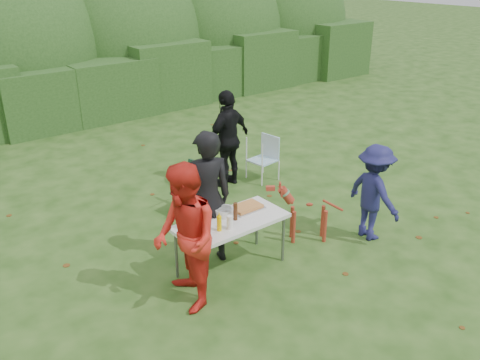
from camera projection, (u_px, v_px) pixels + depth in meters
ground at (256, 273)px, 6.80m from camera, size 80.00×80.00×0.00m
hedge_row at (43, 94)px, 12.20m from camera, size 22.00×1.40×1.70m
shrub_backdrop at (18, 53)px, 13.05m from camera, size 20.00×2.60×3.20m
folding_table at (231, 224)px, 6.62m from camera, size 1.50×0.70×0.74m
person_cook at (207, 199)px, 6.71m from camera, size 0.79×0.63×1.89m
person_red_jacket at (185, 238)px, 5.84m from camera, size 0.90×1.03×1.81m
person_black_puffy at (228, 139)px, 9.08m from camera, size 1.11×0.65×1.78m
child at (374, 193)px, 7.39m from camera, size 0.66×1.01×1.46m
dog at (309, 213)px, 7.43m from camera, size 0.97×0.83×0.88m
camping_chair at (189, 190)px, 8.21m from camera, size 0.63×0.63×0.85m
lawn_chair at (263, 158)px, 9.50m from camera, size 0.55×0.55×0.84m
food_tray at (247, 208)px, 6.88m from camera, size 0.45×0.30×0.02m
focaccia_bread at (247, 207)px, 6.87m from camera, size 0.40×0.26×0.04m
mustard_bottle at (219, 223)px, 6.31m from camera, size 0.06×0.06×0.20m
ketchup_bottle at (204, 225)px, 6.24m from camera, size 0.06×0.06×0.22m
beer_bottle at (235, 211)px, 6.56m from camera, size 0.06×0.06×0.24m
paper_towel_roll at (186, 219)px, 6.35m from camera, size 0.12×0.12×0.26m
cup_stack at (230, 222)px, 6.36m from camera, size 0.08×0.08×0.18m
pasta_bowl at (224, 212)px, 6.71m from camera, size 0.26×0.26×0.10m
plate_stack at (199, 236)px, 6.17m from camera, size 0.24×0.24×0.05m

